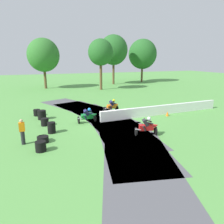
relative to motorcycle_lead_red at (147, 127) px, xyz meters
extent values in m
plane|color=#569947|center=(-1.19, 4.25, -0.66)|extent=(120.00, 120.00, 0.00)
cube|color=#515156|center=(-2.30, -3.23, -0.65)|extent=(6.35, 9.41, 0.01)
cube|color=#515156|center=(-1.62, -0.79, -0.65)|extent=(5.39, 9.26, 0.01)
cube|color=#515156|center=(-1.25, 1.71, -0.65)|extent=(4.35, 8.95, 0.01)
cube|color=#515156|center=(-1.22, 4.25, -0.65)|extent=(4.11, 8.86, 0.01)
cube|color=#515156|center=(-1.51, 6.76, -0.65)|extent=(5.17, 9.20, 0.01)
cube|color=#515156|center=(-2.12, 9.22, -0.65)|extent=(6.15, 9.39, 0.01)
cube|color=#515156|center=(-3.05, 11.57, -0.65)|extent=(7.02, 9.42, 0.01)
cube|color=white|center=(4.32, 4.53, -0.21)|extent=(12.86, 0.95, 0.90)
cylinder|color=black|center=(0.62, -0.10, -0.36)|extent=(0.25, 0.68, 0.68)
cylinder|color=black|center=(-0.74, 0.24, -0.36)|extent=(0.25, 0.68, 0.68)
cube|color=red|center=(-0.07, 0.03, -0.07)|extent=(1.05, 0.57, 0.44)
ellipsoid|color=red|center=(0.10, -0.05, 0.19)|extent=(0.50, 0.41, 0.28)
cone|color=red|center=(0.59, -0.15, 0.05)|extent=(0.46, 0.41, 0.45)
cylinder|color=#B2B2B7|center=(-0.68, 0.07, -0.16)|extent=(0.42, 0.19, 0.17)
cube|color=#28282D|center=(-0.16, -0.01, 0.31)|extent=(0.56, 0.37, 0.60)
sphere|color=white|center=(0.04, -0.10, 0.59)|extent=(0.26, 0.26, 0.26)
cylinder|color=#28282D|center=(0.15, 0.09, 0.37)|extent=(0.44, 0.18, 0.24)
cylinder|color=#28282D|center=(0.07, -0.25, 0.31)|extent=(0.44, 0.18, 0.24)
cylinder|color=#28282D|center=(-0.20, 0.24, -0.02)|extent=(0.30, 0.15, 0.42)
cylinder|color=#28282D|center=(-0.29, -0.10, -0.07)|extent=(0.30, 0.15, 0.42)
cylinder|color=black|center=(-2.48, 4.47, -0.38)|extent=(0.10, 0.77, 0.77)
cylinder|color=black|center=(-3.88, 4.48, -0.38)|extent=(0.10, 0.77, 0.77)
cube|color=#198438|center=(-3.18, 4.37, -0.09)|extent=(1.00, 0.41, 0.47)
ellipsoid|color=#198438|center=(-3.00, 4.28, 0.15)|extent=(0.44, 0.35, 0.32)
cone|color=#198438|center=(-2.50, 4.33, 0.02)|extent=(0.39, 0.44, 0.49)
cylinder|color=#B2B2B7|center=(-3.78, 4.29, -0.21)|extent=(0.41, 0.14, 0.18)
cube|color=#1E1E4C|center=(-3.26, 4.24, 0.26)|extent=(0.50, 0.47, 0.63)
sphere|color=#1E7FE0|center=(-3.04, 4.15, 0.53)|extent=(0.26, 0.26, 0.26)
cylinder|color=#1E1E4C|center=(-2.98, 4.40, 0.35)|extent=(0.43, 0.16, 0.25)
cylinder|color=#1E1E4C|center=(-2.98, 4.06, 0.23)|extent=(0.43, 0.16, 0.25)
cylinder|color=#1E1E4C|center=(-3.35, 4.54, -0.01)|extent=(0.27, 0.24, 0.42)
cylinder|color=#1E1E4C|center=(-3.36, 4.20, -0.14)|extent=(0.27, 0.24, 0.42)
cylinder|color=black|center=(0.66, 7.42, -0.37)|extent=(0.27, 0.76, 0.76)
cylinder|color=black|center=(-0.69, 7.08, -0.37)|extent=(0.27, 0.76, 0.76)
cube|color=orange|center=(0.01, 7.16, -0.09)|extent=(1.07, 0.63, 0.47)
ellipsoid|color=orange|center=(0.20, 7.12, 0.15)|extent=(0.51, 0.44, 0.32)
cone|color=orange|center=(0.68, 7.28, 0.02)|extent=(0.44, 0.45, 0.49)
cylinder|color=#B2B2B7|center=(-0.55, 6.92, -0.21)|extent=(0.42, 0.22, 0.18)
cube|color=#1E1E4C|center=(-0.04, 7.02, 0.27)|extent=(0.53, 0.49, 0.63)
sphere|color=yellow|center=(0.20, 6.98, 0.54)|extent=(0.26, 0.26, 0.26)
cylinder|color=#1E1E4C|center=(0.19, 7.24, 0.35)|extent=(0.43, 0.24, 0.25)
cylinder|color=#1E1E4C|center=(0.28, 6.91, 0.24)|extent=(0.43, 0.24, 0.25)
cylinder|color=#1E1E4C|center=(-0.21, 7.27, -0.01)|extent=(0.26, 0.27, 0.42)
cylinder|color=#1E1E4C|center=(-0.12, 6.94, -0.13)|extent=(0.26, 0.27, 0.42)
cylinder|color=black|center=(-7.04, -0.09, -0.56)|extent=(0.61, 0.61, 0.20)
cylinder|color=black|center=(-7.04, -0.09, -0.36)|extent=(0.61, 0.61, 0.20)
cylinder|color=black|center=(-7.04, -0.09, -0.16)|extent=(0.61, 0.61, 0.20)
cylinder|color=black|center=(-6.86, 1.26, -0.56)|extent=(0.72, 0.72, 0.20)
cylinder|color=black|center=(-6.86, 1.26, -0.36)|extent=(0.72, 0.72, 0.20)
cylinder|color=black|center=(-6.17, 2.87, -0.56)|extent=(0.56, 0.56, 0.20)
cylinder|color=black|center=(-6.17, 2.87, -0.36)|extent=(0.56, 0.56, 0.20)
cylinder|color=black|center=(-6.17, 2.87, -0.16)|extent=(0.56, 0.56, 0.20)
cylinder|color=black|center=(-6.17, 2.87, 0.04)|extent=(0.56, 0.56, 0.20)
cylinder|color=black|center=(-6.53, 4.84, -0.56)|extent=(0.60, 0.60, 0.20)
cylinder|color=black|center=(-6.53, 4.84, -0.36)|extent=(0.60, 0.60, 0.20)
cylinder|color=black|center=(-6.53, 4.84, -0.16)|extent=(0.60, 0.60, 0.20)
cylinder|color=black|center=(-6.66, 6.82, -0.56)|extent=(0.72, 0.72, 0.20)
cylinder|color=black|center=(-6.66, 6.82, -0.36)|extent=(0.72, 0.72, 0.20)
cylinder|color=black|center=(-6.66, 6.82, -0.16)|extent=(0.72, 0.72, 0.20)
cylinder|color=black|center=(-6.66, 6.82, 0.04)|extent=(0.72, 0.72, 0.20)
cylinder|color=black|center=(-7.04, 8.23, -0.56)|extent=(0.61, 0.61, 0.20)
cylinder|color=black|center=(-7.04, 8.23, -0.36)|extent=(0.61, 0.61, 0.20)
cylinder|color=black|center=(-7.04, 8.23, -0.16)|extent=(0.61, 0.61, 0.20)
cylinder|color=#232328|center=(-8.02, 1.36, -0.23)|extent=(0.24, 0.24, 0.86)
cube|color=orange|center=(-8.02, 1.36, 0.48)|extent=(0.34, 0.22, 0.56)
sphere|color=tan|center=(-8.02, 1.36, 0.87)|extent=(0.20, 0.20, 0.20)
cone|color=orange|center=(4.36, 3.87, -0.44)|extent=(0.28, 0.28, 0.44)
cylinder|color=brown|center=(16.37, 31.19, 1.10)|extent=(0.44, 0.44, 3.51)
ellipsoid|color=#235B23|center=(16.37, 31.19, 5.51)|extent=(6.25, 6.25, 6.57)
cylinder|color=brown|center=(-5.07, 27.31, 1.07)|extent=(0.44, 0.44, 3.47)
ellipsoid|color=#2D6B28|center=(-5.07, 27.31, 5.13)|extent=(5.46, 5.46, 5.73)
cylinder|color=brown|center=(8.61, 29.12, 1.58)|extent=(0.44, 0.44, 4.47)
ellipsoid|color=#235B23|center=(8.61, 29.12, 6.23)|extent=(5.69, 5.69, 5.97)
cylinder|color=brown|center=(3.77, 22.42, 1.57)|extent=(0.44, 0.44, 4.46)
ellipsoid|color=#235B23|center=(3.77, 22.42, 5.56)|extent=(4.15, 4.15, 4.36)
camera|label=1|loc=(-7.12, -12.06, 4.55)|focal=33.70mm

